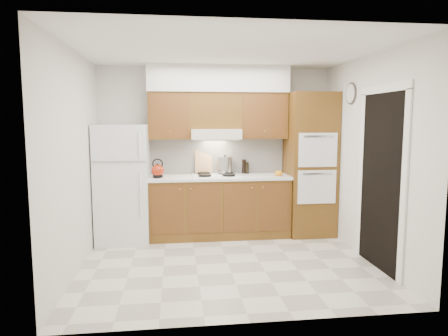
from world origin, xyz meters
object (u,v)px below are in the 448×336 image
(fridge, at_px, (123,183))
(oven_cabinet, at_px, (310,164))
(stock_pot, at_px, (225,165))
(kettle, at_px, (158,171))

(fridge, bearing_deg, oven_cabinet, 0.70)
(oven_cabinet, height_order, stock_pot, oven_cabinet)
(kettle, height_order, stock_pot, stock_pot)
(fridge, bearing_deg, kettle, -2.72)
(oven_cabinet, height_order, kettle, oven_cabinet)
(stock_pot, bearing_deg, oven_cabinet, -7.63)
(oven_cabinet, xyz_separation_m, kettle, (-2.34, -0.06, -0.06))
(fridge, xyz_separation_m, kettle, (0.51, -0.02, 0.18))
(fridge, height_order, oven_cabinet, oven_cabinet)
(fridge, relative_size, kettle, 9.28)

